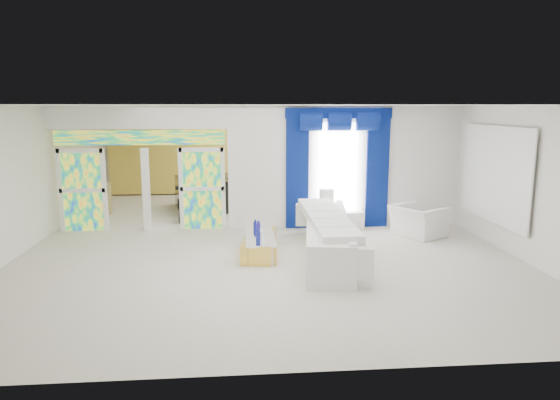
{
  "coord_description": "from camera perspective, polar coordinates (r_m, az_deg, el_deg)",
  "views": [
    {
      "loc": [
        -0.54,
        -11.19,
        2.98
      ],
      "look_at": [
        0.3,
        -1.2,
        1.1
      ],
      "focal_mm": 32.09,
      "sensor_mm": 36.0,
      "label": 1
    }
  ],
  "objects": [
    {
      "name": "floor",
      "position": [
        11.59,
        -1.98,
        -4.28
      ],
      "size": [
        12.0,
        12.0,
        0.0
      ],
      "primitive_type": "plane",
      "color": "#B7AF9E",
      "rests_on": "ground"
    },
    {
      "name": "dividing_wall",
      "position": [
        12.57,
        7.6,
        3.77
      ],
      "size": [
        5.7,
        0.18,
        3.0
      ],
      "primitive_type": "cube",
      "color": "white",
      "rests_on": "ground"
    },
    {
      "name": "dividing_header",
      "position": [
        12.41,
        -15.74,
        9.05
      ],
      "size": [
        4.3,
        0.18,
        0.55
      ],
      "primitive_type": "cube",
      "color": "white",
      "rests_on": "dividing_wall"
    },
    {
      "name": "stained_panel_left",
      "position": [
        12.9,
        -21.58,
        1.04
      ],
      "size": [
        0.95,
        0.04,
        2.0
      ],
      "primitive_type": "cube",
      "color": "#994C3F",
      "rests_on": "ground"
    },
    {
      "name": "stained_panel_right",
      "position": [
        12.38,
        -8.85,
        1.29
      ],
      "size": [
        0.95,
        0.04,
        2.0
      ],
      "primitive_type": "cube",
      "color": "#994C3F",
      "rests_on": "ground"
    },
    {
      "name": "stained_transom",
      "position": [
        12.43,
        -15.63,
        6.87
      ],
      "size": [
        4.0,
        0.05,
        0.35
      ],
      "primitive_type": "cube",
      "color": "#994C3F",
      "rests_on": "dividing_header"
    },
    {
      "name": "window_pane",
      "position": [
        12.43,
        6.56,
        3.48
      ],
      "size": [
        1.0,
        0.02,
        2.3
      ],
      "primitive_type": "cube",
      "color": "white",
      "rests_on": "dividing_wall"
    },
    {
      "name": "blue_drape_left",
      "position": [
        12.25,
        1.99,
        3.2
      ],
      "size": [
        0.55,
        0.1,
        2.8
      ],
      "primitive_type": "cube",
      "color": "#04084C",
      "rests_on": "ground"
    },
    {
      "name": "blue_drape_right",
      "position": [
        12.64,
        11.04,
        3.25
      ],
      "size": [
        0.55,
        0.1,
        2.8
      ],
      "primitive_type": "cube",
      "color": "#04084C",
      "rests_on": "ground"
    },
    {
      "name": "blue_pelmet",
      "position": [
        12.3,
        6.73,
        9.81
      ],
      "size": [
        2.6,
        0.12,
        0.25
      ],
      "primitive_type": "cube",
      "color": "#04084C",
      "rests_on": "dividing_wall"
    },
    {
      "name": "wall_mirror",
      "position": [
        11.66,
        23.3,
        2.71
      ],
      "size": [
        0.04,
        2.7,
        1.9
      ],
      "primitive_type": "cube",
      "color": "white",
      "rests_on": "ground"
    },
    {
      "name": "gold_curtains",
      "position": [
        17.16,
        -3.01,
        5.66
      ],
      "size": [
        9.7,
        0.12,
        2.9
      ],
      "primitive_type": "cube",
      "color": "gold",
      "rests_on": "ground"
    },
    {
      "name": "white_sofa",
      "position": [
        10.12,
        5.42,
        -4.36
      ],
      "size": [
        1.38,
        3.99,
        0.74
      ],
      "primitive_type": "cube",
      "rotation": [
        0.0,
        0.0,
        -0.14
      ],
      "color": "white",
      "rests_on": "ground"
    },
    {
      "name": "coffee_table",
      "position": [
        10.31,
        -2.33,
        -5.07
      ],
      "size": [
        0.82,
        1.81,
        0.39
      ],
      "primitive_type": "cube",
      "rotation": [
        0.0,
        0.0,
        -0.14
      ],
      "color": "gold",
      "rests_on": "ground"
    },
    {
      "name": "console_table",
      "position": [
        12.49,
        6.64,
        -2.28
      ],
      "size": [
        1.27,
        0.48,
        0.41
      ],
      "primitive_type": "cube",
      "rotation": [
        0.0,
        0.0,
        0.07
      ],
      "color": "white",
      "rests_on": "ground"
    },
    {
      "name": "table_lamp",
      "position": [
        12.33,
        5.32,
        -0.06
      ],
      "size": [
        0.36,
        0.36,
        0.58
      ],
      "primitive_type": "cylinder",
      "color": "silver",
      "rests_on": "console_table"
    },
    {
      "name": "armchair",
      "position": [
        12.08,
        15.43,
        -2.31
      ],
      "size": [
        1.38,
        1.43,
        0.71
      ],
      "primitive_type": "imported",
      "rotation": [
        0.0,
        0.0,
        2.09
      ],
      "color": "white",
      "rests_on": "ground"
    },
    {
      "name": "grand_piano",
      "position": [
        14.86,
        -8.97,
        0.73
      ],
      "size": [
        1.7,
        2.05,
        0.92
      ],
      "primitive_type": "cube",
      "rotation": [
        0.0,
        0.0,
        0.19
      ],
      "color": "black",
      "rests_on": "ground"
    },
    {
      "name": "piano_bench",
      "position": [
        13.35,
        -9.41,
        -1.71
      ],
      "size": [
        1.03,
        0.56,
        0.33
      ],
      "primitive_type": "cube",
      "rotation": [
        0.0,
        0.0,
        0.19
      ],
      "color": "black",
      "rests_on": "ground"
    },
    {
      "name": "tv_console",
      "position": [
        14.96,
        -19.78,
        0.16
      ],
      "size": [
        0.69,
        0.65,
        0.85
      ],
      "primitive_type": "cube",
      "rotation": [
        0.0,
        0.0,
        0.23
      ],
      "color": "tan",
      "rests_on": "ground"
    },
    {
      "name": "chandelier",
      "position": [
        14.7,
        -11.84,
        9.11
      ],
      "size": [
        0.6,
        0.6,
        0.6
      ],
      "primitive_type": "sphere",
      "color": "gold",
      "rests_on": "ceiling"
    },
    {
      "name": "decanters",
      "position": [
        10.16,
        -2.44,
        -3.65
      ],
      "size": [
        0.19,
        1.13,
        0.26
      ],
      "color": "navy",
      "rests_on": "coffee_table"
    }
  ]
}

